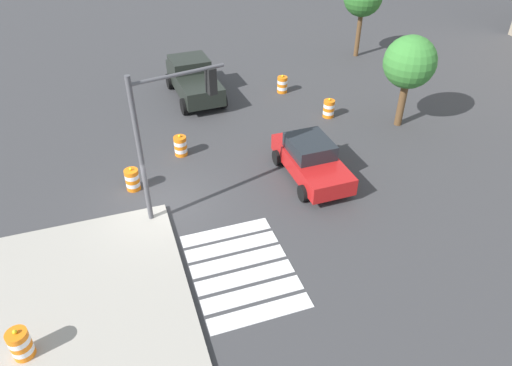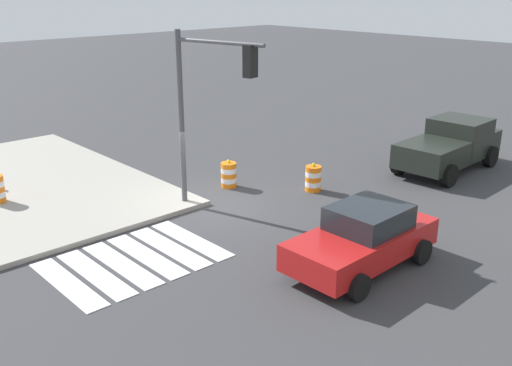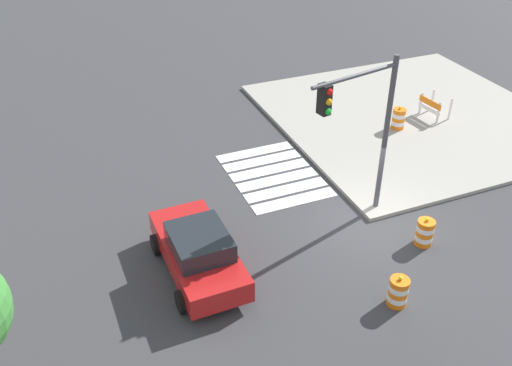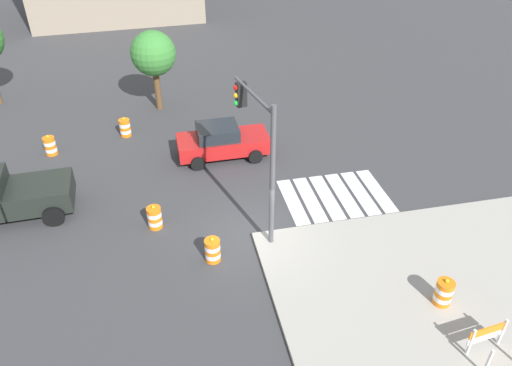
% 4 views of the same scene
% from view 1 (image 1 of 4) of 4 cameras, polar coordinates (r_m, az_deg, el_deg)
% --- Properties ---
extents(ground_plane, '(120.00, 120.00, 0.00)m').
position_cam_1_polar(ground_plane, '(18.10, -11.06, -2.98)').
color(ground_plane, '#38383A').
extents(crosswalk_stripes, '(4.35, 3.20, 0.02)m').
position_cam_1_polar(crosswalk_stripes, '(15.40, -1.77, -10.49)').
color(crosswalk_stripes, silver).
rests_on(crosswalk_stripes, ground).
extents(sports_car, '(4.33, 2.19, 1.63)m').
position_cam_1_polar(sports_car, '(19.14, 6.74, 2.89)').
color(sports_car, red).
rests_on(sports_car, ground).
extents(pickup_truck, '(5.22, 2.51, 1.92)m').
position_cam_1_polar(pickup_truck, '(26.14, -7.76, 12.58)').
color(pickup_truck, black).
rests_on(pickup_truck, ground).
extents(traffic_barrel_near_corner, '(0.56, 0.56, 1.02)m').
position_cam_1_polar(traffic_barrel_near_corner, '(19.10, -14.91, 0.41)').
color(traffic_barrel_near_corner, orange).
rests_on(traffic_barrel_near_corner, ground).
extents(traffic_barrel_crosswalk_end, '(0.56, 0.56, 1.02)m').
position_cam_1_polar(traffic_barrel_crosswalk_end, '(26.49, 3.24, 11.96)').
color(traffic_barrel_crosswalk_end, orange).
rests_on(traffic_barrel_crosswalk_end, ground).
extents(traffic_barrel_median_near, '(0.56, 0.56, 1.02)m').
position_cam_1_polar(traffic_barrel_median_near, '(20.88, -9.23, 4.52)').
color(traffic_barrel_median_near, orange).
rests_on(traffic_barrel_median_near, ground).
extents(traffic_barrel_median_far, '(0.56, 0.56, 1.02)m').
position_cam_1_polar(traffic_barrel_median_far, '(24.07, 8.90, 9.00)').
color(traffic_barrel_median_far, orange).
rests_on(traffic_barrel_median_far, ground).
extents(traffic_barrel_on_sidewalk, '(0.56, 0.56, 1.02)m').
position_cam_1_polar(traffic_barrel_on_sidewalk, '(14.28, -26.89, -17.18)').
color(traffic_barrel_on_sidewalk, orange).
rests_on(traffic_barrel_on_sidewalk, sidewalk_corner).
extents(traffic_light_pole, '(0.91, 3.24, 5.50)m').
position_cam_1_polar(traffic_light_pole, '(15.72, -10.60, 7.78)').
color(traffic_light_pole, '#4C4C51').
rests_on(traffic_light_pole, sidewalk_corner).
extents(street_tree_streetside_mid, '(2.41, 2.41, 4.42)m').
position_cam_1_polar(street_tree_streetside_mid, '(23.03, 18.32, 13.79)').
color(street_tree_streetside_mid, brown).
rests_on(street_tree_streetside_mid, ground).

